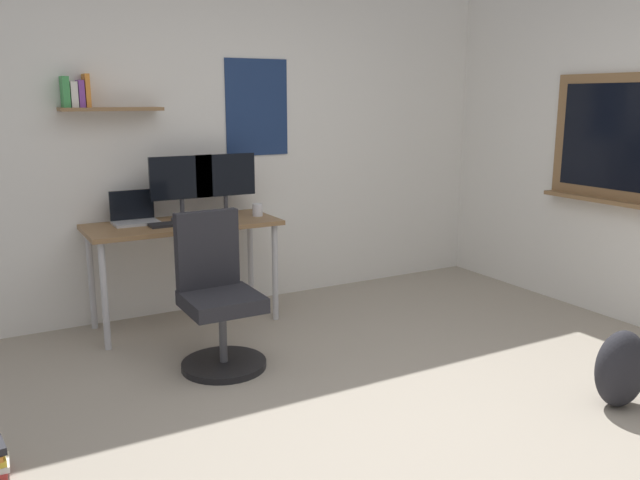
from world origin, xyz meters
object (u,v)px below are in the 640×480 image
Objects in this scene: laptop at (134,216)px; office_chair at (218,302)px; monitor_secondary at (226,180)px; computer_mouse at (214,219)px; coffee_mug at (258,210)px; monitor_primary at (181,183)px; keyboard at (176,224)px; backpack at (621,369)px; desk at (183,234)px.

office_chair is at bearing -75.60° from laptop.
laptop is 0.67× the size of monitor_secondary.
coffee_mug is (0.36, 0.05, 0.03)m from computer_mouse.
monitor_primary reaches higher than laptop.
monitor_secondary is (0.34, 0.00, 0.00)m from monitor_primary.
coffee_mug is at bearing 4.47° from keyboard.
backpack is at bearing -43.16° from office_chair.
keyboard is (-0.10, -0.17, -0.26)m from monitor_primary.
office_chair is at bearing -114.84° from monitor_secondary.
desk is at bearing 86.20° from office_chair.
monitor_primary is at bearing 137.21° from computer_mouse.
keyboard is (-0.01, 0.75, 0.36)m from office_chair.
monitor_secondary is 4.46× the size of computer_mouse.
computer_mouse is (0.52, -0.21, -0.04)m from laptop.
laptop reaches higher than computer_mouse.
keyboard is 4.02× the size of coffee_mug.
laptop is at bearing 154.94° from desk.
keyboard is 0.64m from coffee_mug.
monitor_secondary is at bearing 20.79° from keyboard.
laptop is 0.71m from monitor_secondary.
desk is 0.14m from keyboard.
keyboard is (-0.07, -0.07, 0.10)m from desk.
office_chair is 2.24× the size of backpack.
keyboard reaches higher than desk.
desk is 0.87m from office_chair.
desk is 0.36m from laptop.
monitor_primary is at bearing 122.57° from backpack.
desk is 3.17× the size of backpack.
backpack is at bearing -66.10° from coffee_mug.
computer_mouse reaches higher than keyboard.
coffee_mug is at bearing -29.79° from monitor_secondary.
laptop is 3.24m from backpack.
monitor_primary is 0.32m from keyboard.
monitor_secondary reaches higher than desk.
coffee_mug is at bearing 7.92° from computer_mouse.
office_chair is 1.09m from coffee_mug.
monitor_secondary is at bearing 116.74° from backpack.
desk is at bearing 124.12° from backpack.
computer_mouse is at bearing -18.86° from desk.
desk is 2.93m from backpack.
monitor_primary is 3.07m from backpack.
laptop is at bearing 104.40° from office_chair.
monitor_primary reaches higher than computer_mouse.
monitor_secondary is 1.09× the size of backpack.
monitor_primary is 0.34m from monitor_secondary.
laptop is 0.89m from coffee_mug.
keyboard is (-0.44, -0.17, -0.26)m from monitor_secondary.
backpack is at bearing -63.26° from monitor_secondary.
office_chair is 0.88m from computer_mouse.
monitor_secondary reaches higher than backpack.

